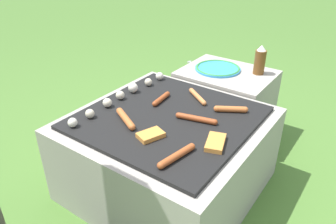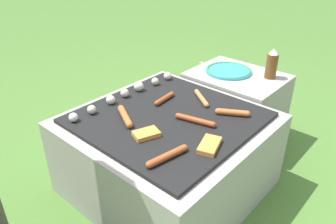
{
  "view_description": "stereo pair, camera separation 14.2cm",
  "coord_description": "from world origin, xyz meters",
  "px_view_note": "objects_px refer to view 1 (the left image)",
  "views": [
    {
      "loc": [
        -1.07,
        -0.76,
        1.17
      ],
      "look_at": [
        0.0,
        0.0,
        0.44
      ],
      "focal_mm": 35.0,
      "sensor_mm": 36.0,
      "label": 1
    },
    {
      "loc": [
        -0.98,
        -0.87,
        1.17
      ],
      "look_at": [
        0.0,
        0.0,
        0.44
      ],
      "focal_mm": 35.0,
      "sensor_mm": 36.0,
      "label": 2
    }
  ],
  "objects_px": {
    "sausage_front_center": "(231,109)",
    "condiment_bottle": "(260,60)",
    "fork_utensil": "(197,66)",
    "plate_colorful": "(218,68)"
  },
  "relations": [
    {
      "from": "sausage_front_center",
      "to": "condiment_bottle",
      "type": "height_order",
      "value": "condiment_bottle"
    },
    {
      "from": "fork_utensil",
      "to": "plate_colorful",
      "type": "bearing_deg",
      "value": -79.27
    },
    {
      "from": "condiment_bottle",
      "to": "fork_utensil",
      "type": "bearing_deg",
      "value": 106.8
    },
    {
      "from": "sausage_front_center",
      "to": "plate_colorful",
      "type": "relative_size",
      "value": 0.51
    },
    {
      "from": "sausage_front_center",
      "to": "fork_utensil",
      "type": "bearing_deg",
      "value": 46.36
    },
    {
      "from": "sausage_front_center",
      "to": "fork_utensil",
      "type": "xyz_separation_m",
      "value": [
        0.41,
        0.43,
        -0.01
      ]
    },
    {
      "from": "fork_utensil",
      "to": "condiment_bottle",
      "type": "bearing_deg",
      "value": -73.2
    },
    {
      "from": "plate_colorful",
      "to": "fork_utensil",
      "type": "xyz_separation_m",
      "value": [
        -0.03,
        0.13,
        -0.01
      ]
    },
    {
      "from": "sausage_front_center",
      "to": "fork_utensil",
      "type": "distance_m",
      "value": 0.6
    },
    {
      "from": "sausage_front_center",
      "to": "plate_colorful",
      "type": "bearing_deg",
      "value": 34.3
    }
  ]
}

